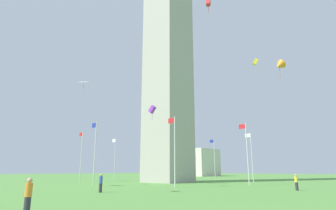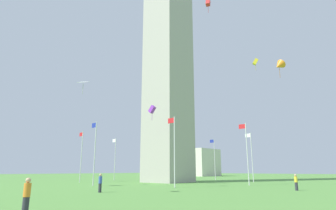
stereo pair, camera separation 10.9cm
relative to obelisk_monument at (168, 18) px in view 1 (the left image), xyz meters
name	(u,v)px [view 1 (the left image)]	position (x,y,z in m)	size (l,w,h in m)	color
ground_plane	(168,182)	(0.00, 0.00, -30.65)	(260.00, 260.00, 0.00)	#548C3D
obelisk_monument	(168,18)	(0.00, 0.00, 0.00)	(6.74, 6.74, 61.30)	#A8A399
flagpole_n	(115,157)	(14.74, 0.00, -26.01)	(1.12, 0.14, 8.50)	silver
flagpole_ne	(81,154)	(10.44, 10.39, -26.01)	(1.12, 0.14, 8.50)	silver
flagpole_e	(95,150)	(0.06, 14.69, -26.01)	(1.12, 0.14, 8.50)	silver
flagpole_se	(174,148)	(-10.33, 10.39, -26.01)	(1.12, 0.14, 8.50)	silver
flagpole_s	(247,151)	(-14.63, 0.00, -26.01)	(1.12, 0.14, 8.50)	silver
flagpole_sw	(251,155)	(-10.33, -10.39, -26.01)	(1.12, 0.14, 8.50)	silver
flagpole_w	(214,157)	(0.06, -14.69, -26.01)	(1.12, 0.14, 8.50)	silver
flagpole_nw	(164,158)	(10.44, -10.39, -26.01)	(1.12, 0.14, 8.50)	silver
person_yellow_shirt	(296,182)	(-22.71, 5.86, -29.85)	(0.32, 0.32, 1.61)	#2D2D38
person_orange_shirt	(28,196)	(-18.78, 30.72, -29.83)	(0.32, 0.32, 1.66)	#2D2D38
person_blue_shirt	(101,183)	(-10.04, 20.59, -29.82)	(0.32, 0.32, 1.68)	#2D2D38
kite_orange_delta	(279,66)	(-21.16, 3.13, -16.11)	(1.70, 1.86, 2.36)	orange
kite_white_diamond	(84,83)	(-10.95, 23.61, -20.98)	(1.10, 1.09, 1.30)	white
kite_purple_box	(152,109)	(-3.35, 7.32, -19.73)	(1.21, 0.70, 2.31)	purple
kite_red_box	(208,3)	(-14.13, 7.63, -6.58)	(0.82, 1.00, 2.04)	red
kite_yellow_box	(255,62)	(-15.96, -1.96, -12.71)	(1.01, 0.90, 1.90)	yellow
distant_building	(185,163)	(32.31, -45.29, -26.08)	(23.09, 11.61, 9.13)	beige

